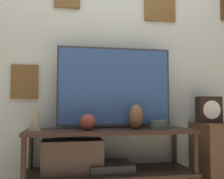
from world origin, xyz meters
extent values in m
cube|color=beige|center=(0.00, 0.56, 1.35)|extent=(6.40, 0.06, 2.70)
cube|color=brown|center=(-0.74, 0.52, 1.00)|extent=(0.23, 0.02, 0.31)
cube|color=slate|center=(-0.74, 0.51, 1.00)|extent=(0.20, 0.01, 0.27)
cube|color=black|center=(0.00, 0.28, 0.57)|extent=(1.40, 0.47, 0.03)
cube|color=black|center=(0.00, 0.28, 0.22)|extent=(1.40, 0.47, 0.03)
cylinder|color=black|center=(-0.67, 0.07, 0.29)|extent=(0.04, 0.04, 0.58)
cylinder|color=black|center=(0.67, 0.07, 0.29)|extent=(0.04, 0.04, 0.58)
cylinder|color=black|center=(-0.67, 0.48, 0.29)|extent=(0.04, 0.04, 0.58)
cylinder|color=black|center=(0.67, 0.48, 0.29)|extent=(0.04, 0.04, 0.58)
cube|color=black|center=(0.00, 0.28, 0.27)|extent=(0.36, 0.33, 0.07)
cube|color=#47382D|center=(-0.31, 0.28, 0.37)|extent=(0.49, 0.26, 0.27)
cylinder|color=#333338|center=(-0.22, 0.38, 0.59)|extent=(0.05, 0.05, 0.02)
cylinder|color=#333338|center=(0.34, 0.38, 0.59)|extent=(0.05, 0.05, 0.02)
cube|color=#333338|center=(0.06, 0.38, 0.95)|extent=(1.02, 0.04, 0.70)
cube|color=#33518C|center=(0.06, 0.37, 0.95)|extent=(0.99, 0.01, 0.67)
sphere|color=brown|center=(-0.20, 0.22, 0.65)|extent=(0.13, 0.13, 0.13)
cylinder|color=#4C5647|center=(0.42, 0.26, 0.62)|extent=(0.16, 0.16, 0.07)
cone|color=tan|center=(-0.61, 0.24, 0.70)|extent=(0.09, 0.09, 0.24)
ellipsoid|color=brown|center=(0.22, 0.26, 0.69)|extent=(0.13, 0.12, 0.21)
cube|color=#513823|center=(1.01, 0.32, 0.31)|extent=(0.35, 0.39, 0.62)
cube|color=black|center=(0.96, 0.35, 0.74)|extent=(0.23, 0.10, 0.25)
cylinder|color=white|center=(0.96, 0.29, 0.74)|extent=(0.17, 0.01, 0.17)
camera|label=1|loc=(-0.39, -1.92, 0.77)|focal=42.00mm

